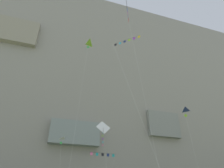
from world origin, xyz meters
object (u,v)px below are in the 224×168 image
object	(u,v)px
kite_banner_low_right	(130,57)
kite_delta_high_center	(85,49)
kite_banner_upper_right	(128,16)
kite_banner_mid_left	(103,156)
kite_delta_high_right	(183,117)
kite_delta_high_left	(58,145)
kite_diamond_front_field	(103,129)

from	to	relation	value
kite_banner_low_right	kite_delta_high_center	bearing A→B (deg)	107.73
kite_banner_upper_right	kite_banner_mid_left	bearing A→B (deg)	85.75
kite_banner_mid_left	kite_delta_high_right	distance (m)	18.68
kite_delta_high_right	kite_banner_mid_left	bearing A→B (deg)	128.26
kite_banner_low_right	kite_delta_high_left	xyz separation A→B (m)	(-6.48, 11.16, -8.44)
kite_banner_low_right	kite_delta_high_left	bearing A→B (deg)	120.13
kite_delta_high_center	kite_delta_high_right	bearing A→B (deg)	-2.77
kite_delta_high_center	kite_diamond_front_field	distance (m)	15.44
kite_banner_mid_left	kite_banner_upper_right	xyz separation A→B (m)	(-1.54, -20.78, 19.67)
kite_banner_upper_right	kite_delta_high_left	world-z (taller)	kite_banner_upper_right
kite_diamond_front_field	kite_delta_high_left	distance (m)	8.85
kite_banner_low_right	kite_banner_mid_left	bearing A→B (deg)	81.70
kite_delta_high_left	kite_delta_high_right	size ratio (longest dim) A/B	0.62
kite_banner_upper_right	kite_delta_high_left	bearing A→B (deg)	142.71
kite_delta_high_right	kite_diamond_front_field	bearing A→B (deg)	167.14
kite_delta_high_left	kite_delta_high_right	bearing A→B (deg)	0.17
kite_delta_high_center	kite_diamond_front_field	world-z (taller)	kite_delta_high_center
kite_delta_high_left	kite_banner_mid_left	bearing A→B (deg)	54.39
kite_delta_high_right	kite_delta_high_left	bearing A→B (deg)	-179.83
kite_banner_upper_right	kite_banner_low_right	bearing A→B (deg)	-115.18
kite_diamond_front_field	kite_delta_high_left	world-z (taller)	kite_diamond_front_field
kite_banner_low_right	kite_delta_high_right	distance (m)	18.71
kite_banner_low_right	kite_delta_high_left	distance (m)	15.42
kite_delta_high_left	kite_diamond_front_field	bearing A→B (deg)	24.55
kite_delta_high_center	kite_diamond_front_field	xyz separation A→B (m)	(4.60, 2.32, -14.55)
kite_banner_upper_right	kite_diamond_front_field	bearing A→B (deg)	98.25
kite_delta_high_left	kite_delta_high_center	bearing A→B (deg)	20.47
kite_delta_high_center	kite_banner_upper_right	world-z (taller)	kite_banner_upper_right
kite_delta_high_center	kite_banner_low_right	world-z (taller)	kite_delta_high_center
kite_banner_upper_right	kite_delta_high_right	bearing A→B (deg)	27.61
kite_banner_mid_left	kite_delta_high_left	xyz separation A→B (m)	(-10.18, -14.21, -1.62)
kite_diamond_front_field	kite_banner_mid_left	bearing A→B (deg)	74.76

